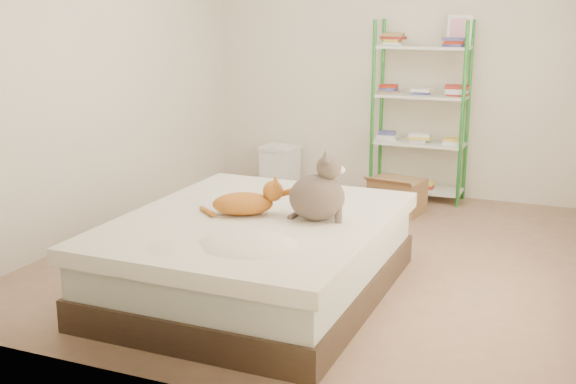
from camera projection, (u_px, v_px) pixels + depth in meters
The scene contains 7 objects.
room at pixel (324, 82), 5.13m from camera, with size 3.81×4.21×2.61m.
bed at pixel (256, 255), 4.67m from camera, with size 1.64×2.04×0.52m.
orange_cat at pixel (243, 201), 4.64m from camera, with size 0.46×0.25×0.19m, color #C67A28, non-canonical shape.
grey_cat at pixel (317, 187), 4.49m from camera, with size 0.31×0.37×0.43m, color brown, non-canonical shape.
shelf_unit at pixel (421, 111), 6.81m from camera, with size 0.88×0.36×1.74m.
cardboard_box at pixel (397, 196), 6.51m from camera, with size 0.50×0.50×0.36m.
white_bin at pixel (280, 166), 7.48m from camera, with size 0.39×0.35×0.42m.
Camera 1 is at (1.74, -4.87, 1.83)m, focal length 45.00 mm.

